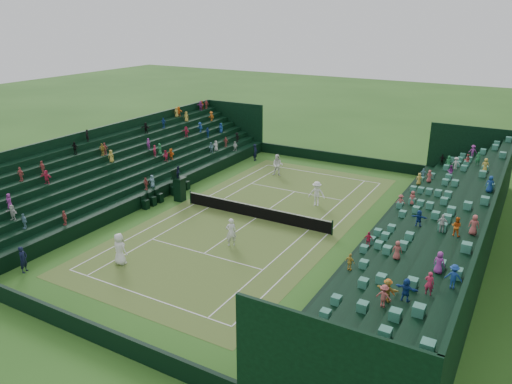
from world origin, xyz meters
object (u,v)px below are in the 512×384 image
player_near_west (120,249)px  player_far_west (278,165)px  umpire_chair (179,186)px  player_near_east (231,232)px  player_far_east (317,194)px  tennis_net (256,211)px

player_near_west → player_far_west: size_ratio=0.99×
umpire_chair → player_far_west: (3.72, 9.39, -0.23)m
player_near_east → player_far_east: 9.27m
player_far_west → tennis_net: bearing=-86.9°
player_far_east → player_near_east: bearing=-118.1°
tennis_net → player_far_west: size_ratio=5.99×
tennis_net → umpire_chair: bearing=178.7°
player_near_west → player_far_east: size_ratio=1.01×
player_near_west → player_near_east: player_near_west is taller
player_near_east → player_far_east: player_far_east is taller
player_near_west → player_near_east: 6.79m
umpire_chair → player_far_east: size_ratio=1.47×
player_far_east → umpire_chair: bearing=-172.3°
player_near_west → player_far_west: bearing=-87.7°
player_near_east → tennis_net: bearing=-124.0°
player_near_east → player_far_west: 14.72m
umpire_chair → player_near_west: size_ratio=1.45×
player_near_east → player_far_east: size_ratio=0.97×
tennis_net → player_near_west: (-3.47, -9.86, 0.44)m
player_near_east → player_far_west: bearing=-118.2°
player_near_east → player_far_east: (1.91, 9.07, 0.03)m
tennis_net → player_far_west: bearing=108.7°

